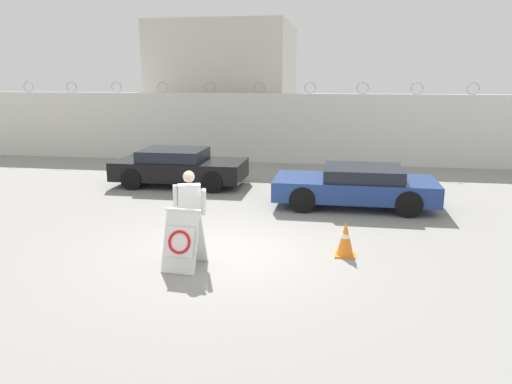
# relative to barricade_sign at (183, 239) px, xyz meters

# --- Properties ---
(ground_plane) EXTENTS (90.00, 90.00, 0.00)m
(ground_plane) POSITION_rel_barricade_sign_xyz_m (0.54, 0.85, -0.57)
(ground_plane) COLOR gray
(perimeter_wall) EXTENTS (36.00, 0.30, 3.30)m
(perimeter_wall) POSITION_rel_barricade_sign_xyz_m (0.54, 12.00, 0.86)
(perimeter_wall) COLOR silver
(perimeter_wall) RESTS_ON ground_plane
(building_block) EXTENTS (6.53, 6.75, 6.07)m
(building_block) POSITION_rel_barricade_sign_xyz_m (-3.03, 17.19, 2.47)
(building_block) COLOR beige
(building_block) RESTS_ON ground_plane
(barricade_sign) EXTENTS (0.71, 0.84, 1.15)m
(barricade_sign) POSITION_rel_barricade_sign_xyz_m (0.00, 0.00, 0.00)
(barricade_sign) COLOR white
(barricade_sign) RESTS_ON ground_plane
(security_guard) EXTENTS (0.69, 0.36, 1.76)m
(security_guard) POSITION_rel_barricade_sign_xyz_m (-0.03, 0.56, 0.42)
(security_guard) COLOR #514C42
(security_guard) RESTS_ON ground_plane
(traffic_cone_near) EXTENTS (0.40, 0.40, 0.72)m
(traffic_cone_near) POSITION_rel_barricade_sign_xyz_m (3.01, 1.18, -0.21)
(traffic_cone_near) COLOR orange
(traffic_cone_near) RESTS_ON ground_plane
(parked_car_front_coupe) EXTENTS (4.26, 2.03, 1.20)m
(parked_car_front_coupe) POSITION_rel_barricade_sign_xyz_m (-2.38, 7.03, 0.05)
(parked_car_front_coupe) COLOR black
(parked_car_front_coupe) RESTS_ON ground_plane
(parked_car_rear_sedan) EXTENTS (4.40, 2.03, 1.12)m
(parked_car_rear_sedan) POSITION_rel_barricade_sign_xyz_m (3.32, 5.20, 0.02)
(parked_car_rear_sedan) COLOR black
(parked_car_rear_sedan) RESTS_ON ground_plane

